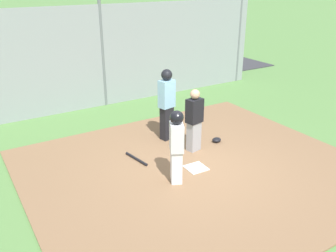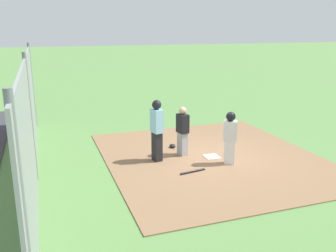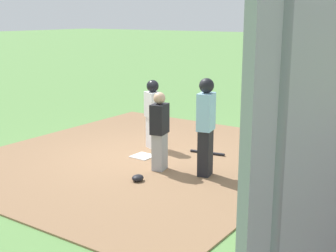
{
  "view_description": "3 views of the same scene",
  "coord_description": "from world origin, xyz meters",
  "px_view_note": "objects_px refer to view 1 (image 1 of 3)",
  "views": [
    {
      "loc": [
        4.29,
        5.76,
        4.04
      ],
      "look_at": [
        0.19,
        -0.89,
        0.78
      ],
      "focal_mm": 39.05,
      "sensor_mm": 36.0,
      "label": 1
    },
    {
      "loc": [
        9.66,
        -4.83,
        3.94
      ],
      "look_at": [
        -0.5,
        -1.27,
        1.01
      ],
      "focal_mm": 39.11,
      "sensor_mm": 36.0,
      "label": 2
    },
    {
      "loc": [
        -7.58,
        -5.88,
        3.01
      ],
      "look_at": [
        -0.09,
        -0.72,
        0.83
      ],
      "focal_mm": 49.65,
      "sensor_mm": 36.0,
      "label": 3
    }
  ],
  "objects_px": {
    "home_plate": "(196,168)",
    "parked_car_red": "(143,58)",
    "umpire": "(167,103)",
    "baseball_bat": "(136,159)",
    "catcher_mask": "(217,140)",
    "catcher": "(194,120)",
    "runner": "(177,143)",
    "parked_car_silver": "(180,49)",
    "parked_car_white": "(79,68)"
  },
  "relations": [
    {
      "from": "home_plate",
      "to": "parked_car_red",
      "type": "xyz_separation_m",
      "value": [
        -3.19,
        -8.46,
        0.57
      ]
    },
    {
      "from": "umpire",
      "to": "baseball_bat",
      "type": "xyz_separation_m",
      "value": [
        1.23,
        0.65,
        -0.96
      ]
    },
    {
      "from": "umpire",
      "to": "catcher_mask",
      "type": "height_order",
      "value": "umpire"
    },
    {
      "from": "catcher",
      "to": "baseball_bat",
      "type": "xyz_separation_m",
      "value": [
        1.44,
        -0.26,
        -0.77
      ]
    },
    {
      "from": "runner",
      "to": "catcher_mask",
      "type": "height_order",
      "value": "runner"
    },
    {
      "from": "catcher",
      "to": "runner",
      "type": "bearing_deg",
      "value": -60.17
    },
    {
      "from": "catcher",
      "to": "catcher_mask",
      "type": "distance_m",
      "value": 1.07
    },
    {
      "from": "parked_car_silver",
      "to": "parked_car_white",
      "type": "bearing_deg",
      "value": 14.67
    },
    {
      "from": "baseball_bat",
      "to": "parked_car_silver",
      "type": "bearing_deg",
      "value": 131.76
    },
    {
      "from": "umpire",
      "to": "parked_car_white",
      "type": "height_order",
      "value": "umpire"
    },
    {
      "from": "catcher_mask",
      "to": "parked_car_silver",
      "type": "bearing_deg",
      "value": -117.63
    },
    {
      "from": "umpire",
      "to": "parked_car_silver",
      "type": "height_order",
      "value": "umpire"
    },
    {
      "from": "umpire",
      "to": "parked_car_red",
      "type": "distance_m",
      "value": 7.38
    },
    {
      "from": "parked_car_white",
      "to": "parked_car_red",
      "type": "bearing_deg",
      "value": -170.51
    },
    {
      "from": "catcher",
      "to": "runner",
      "type": "height_order",
      "value": "runner"
    },
    {
      "from": "runner",
      "to": "parked_car_red",
      "type": "relative_size",
      "value": 0.37
    },
    {
      "from": "parked_car_red",
      "to": "parked_car_white",
      "type": "relative_size",
      "value": 0.99
    },
    {
      "from": "catcher",
      "to": "runner",
      "type": "distance_m",
      "value": 1.55
    },
    {
      "from": "runner",
      "to": "parked_car_silver",
      "type": "height_order",
      "value": "runner"
    },
    {
      "from": "catcher_mask",
      "to": "parked_car_red",
      "type": "relative_size",
      "value": 0.06
    },
    {
      "from": "runner",
      "to": "parked_car_red",
      "type": "height_order",
      "value": "runner"
    },
    {
      "from": "umpire",
      "to": "catcher_mask",
      "type": "relative_size",
      "value": 7.75
    },
    {
      "from": "home_plate",
      "to": "parked_car_red",
      "type": "height_order",
      "value": "parked_car_red"
    },
    {
      "from": "catcher_mask",
      "to": "baseball_bat",
      "type": "bearing_deg",
      "value": -5.28
    },
    {
      "from": "catcher",
      "to": "catcher_mask",
      "type": "bearing_deg",
      "value": 82.47
    },
    {
      "from": "parked_car_white",
      "to": "baseball_bat",
      "type": "bearing_deg",
      "value": 84.44
    },
    {
      "from": "home_plate",
      "to": "parked_car_white",
      "type": "height_order",
      "value": "parked_car_white"
    },
    {
      "from": "catcher",
      "to": "baseball_bat",
      "type": "distance_m",
      "value": 1.66
    },
    {
      "from": "umpire",
      "to": "parked_car_red",
      "type": "height_order",
      "value": "umpire"
    },
    {
      "from": "catcher",
      "to": "umpire",
      "type": "relative_size",
      "value": 0.83
    },
    {
      "from": "catcher_mask",
      "to": "parked_car_white",
      "type": "height_order",
      "value": "parked_car_white"
    },
    {
      "from": "catcher_mask",
      "to": "catcher",
      "type": "bearing_deg",
      "value": 3.87
    },
    {
      "from": "home_plate",
      "to": "parked_car_red",
      "type": "bearing_deg",
      "value": -110.66
    },
    {
      "from": "parked_car_white",
      "to": "home_plate",
      "type": "bearing_deg",
      "value": 92.27
    },
    {
      "from": "catcher",
      "to": "parked_car_white",
      "type": "distance_m",
      "value": 7.36
    },
    {
      "from": "parked_car_silver",
      "to": "parked_car_white",
      "type": "relative_size",
      "value": 1.0
    },
    {
      "from": "catcher_mask",
      "to": "home_plate",
      "type": "bearing_deg",
      "value": 33.93
    },
    {
      "from": "parked_car_red",
      "to": "runner",
      "type": "bearing_deg",
      "value": 63.63
    },
    {
      "from": "baseball_bat",
      "to": "parked_car_silver",
      "type": "distance_m",
      "value": 10.62
    },
    {
      "from": "umpire",
      "to": "runner",
      "type": "bearing_deg",
      "value": -38.2
    },
    {
      "from": "runner",
      "to": "baseball_bat",
      "type": "distance_m",
      "value": 1.56
    },
    {
      "from": "home_plate",
      "to": "parked_car_red",
      "type": "relative_size",
      "value": 0.1
    },
    {
      "from": "runner",
      "to": "catcher_mask",
      "type": "distance_m",
      "value": 2.36
    },
    {
      "from": "home_plate",
      "to": "catcher_mask",
      "type": "height_order",
      "value": "catcher_mask"
    },
    {
      "from": "home_plate",
      "to": "parked_car_silver",
      "type": "height_order",
      "value": "parked_car_silver"
    },
    {
      "from": "home_plate",
      "to": "runner",
      "type": "bearing_deg",
      "value": 18.52
    },
    {
      "from": "parked_car_silver",
      "to": "catcher",
      "type": "bearing_deg",
      "value": 61.32
    },
    {
      "from": "baseball_bat",
      "to": "runner",
      "type": "bearing_deg",
      "value": 3.02
    },
    {
      "from": "baseball_bat",
      "to": "catcher",
      "type": "bearing_deg",
      "value": 70.51
    },
    {
      "from": "parked_car_red",
      "to": "catcher",
      "type": "bearing_deg",
      "value": 68.19
    }
  ]
}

